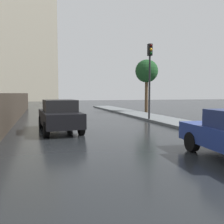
{
  "coord_description": "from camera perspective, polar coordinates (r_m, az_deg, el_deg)",
  "views": [
    {
      "loc": [
        -2.71,
        -1.62,
        1.83
      ],
      "look_at": [
        0.15,
        8.12,
        1.04
      ],
      "focal_mm": 38.93,
      "sensor_mm": 36.0,
      "label": 1
    }
  ],
  "objects": [
    {
      "name": "car_black_near_kerb",
      "position": [
        11.78,
        -12.23,
        -0.85
      ],
      "size": [
        1.94,
        4.14,
        1.52
      ],
      "rotation": [
        0.0,
        0.0,
        3.22
      ],
      "color": "black",
      "rests_on": "ground"
    },
    {
      "name": "distant_tower",
      "position": [
        61.01,
        -19.47,
        16.51
      ],
      "size": [
        13.42,
        6.77,
        34.52
      ],
      "color": "beige",
      "rests_on": "ground"
    },
    {
      "name": "traffic_light",
      "position": [
        16.11,
        8.87,
        10.21
      ],
      "size": [
        0.26,
        0.39,
        4.85
      ],
      "color": "black",
      "rests_on": "sidewalk_strip"
    },
    {
      "name": "street_tree_mid",
      "position": [
        23.14,
        8.13,
        9.35
      ],
      "size": [
        2.12,
        2.12,
        4.95
      ],
      "color": "#4C3823",
      "rests_on": "ground"
    }
  ]
}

